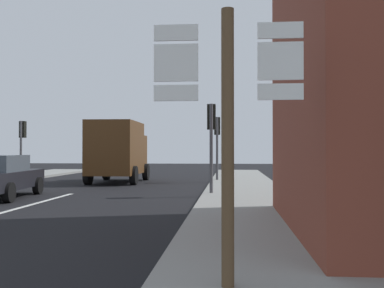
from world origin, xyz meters
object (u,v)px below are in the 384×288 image
at_px(route_sign_post, 228,125).
at_px(traffic_light_near_right, 211,128).
at_px(traffic_light_far_right, 217,134).
at_px(traffic_light_far_left, 22,137).
at_px(delivery_truck, 118,150).

distance_m(route_sign_post, traffic_light_near_right, 10.88).
height_order(route_sign_post, traffic_light_near_right, traffic_light_near_right).
relative_size(traffic_light_far_right, traffic_light_near_right, 1.02).
xyz_separation_m(route_sign_post, traffic_light_far_left, (-11.18, 18.15, 0.47)).
bearing_deg(delivery_truck, traffic_light_near_right, -51.72).
height_order(delivery_truck, traffic_light_near_right, traffic_light_near_right).
bearing_deg(traffic_light_far_left, route_sign_post, -58.37).
bearing_deg(traffic_light_far_right, route_sign_post, -87.94).
relative_size(delivery_truck, traffic_light_far_left, 1.57).
distance_m(route_sign_post, traffic_light_far_right, 17.83).
xyz_separation_m(delivery_truck, traffic_light_far_right, (5.01, 0.62, 0.82)).
xyz_separation_m(traffic_light_far_right, traffic_light_near_right, (0.00, -6.96, -0.04)).
bearing_deg(traffic_light_far_left, traffic_light_near_right, -34.71).
height_order(traffic_light_far_left, traffic_light_near_right, traffic_light_near_right).
relative_size(delivery_truck, traffic_light_near_right, 1.54).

